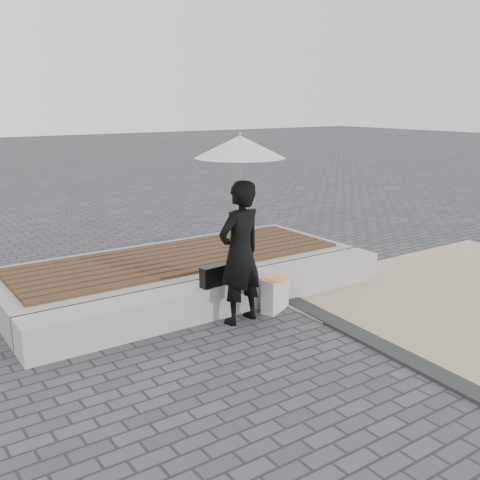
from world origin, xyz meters
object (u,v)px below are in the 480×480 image
(parasol, at_px, (240,147))
(handbag, at_px, (214,276))
(seating_ledge, at_px, (226,295))
(woman, at_px, (240,253))
(canvas_tote, at_px, (275,294))

(parasol, relative_size, handbag, 3.67)
(handbag, bearing_deg, seating_ledge, 20.00)
(handbag, bearing_deg, woman, -63.04)
(canvas_tote, bearing_deg, parasol, 160.44)
(parasol, bearing_deg, seating_ledge, 81.63)
(woman, height_order, canvas_tote, woman)
(seating_ledge, xyz_separation_m, woman, (-0.06, -0.40, 0.65))
(seating_ledge, distance_m, woman, 0.76)
(parasol, bearing_deg, handbag, 122.86)
(canvas_tote, bearing_deg, seating_ledge, 120.73)
(seating_ledge, height_order, parasol, parasol)
(seating_ledge, height_order, canvas_tote, canvas_tote)
(seating_ledge, bearing_deg, parasol, -98.37)
(woman, distance_m, handbag, 0.47)
(seating_ledge, xyz_separation_m, canvas_tote, (0.50, -0.36, 0.02))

